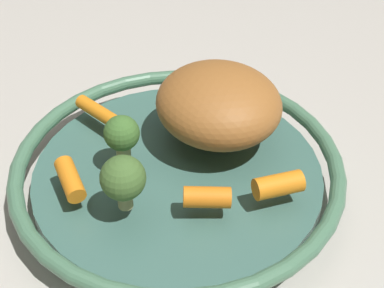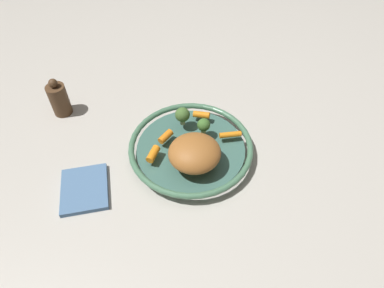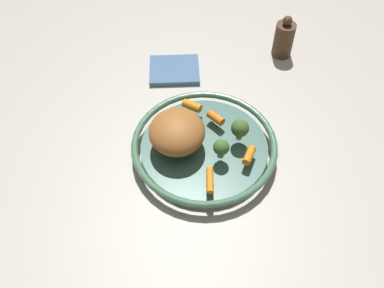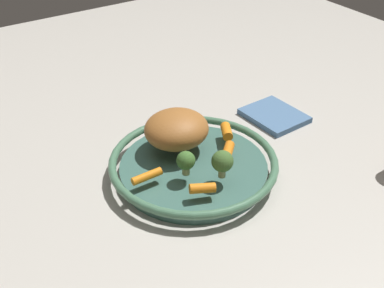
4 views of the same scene
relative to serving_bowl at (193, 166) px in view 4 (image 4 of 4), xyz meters
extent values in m
plane|color=#B7B2A8|center=(0.00, 0.00, -0.02)|extent=(2.10, 2.10, 0.00)
cylinder|color=#3D665B|center=(0.00, 0.00, -0.01)|extent=(0.30, 0.30, 0.03)
torus|color=#487658|center=(0.00, 0.00, 0.01)|extent=(0.34, 0.34, 0.02)
ellipsoid|color=#9E602B|center=(0.06, 0.00, 0.06)|extent=(0.13, 0.14, 0.07)
cylinder|color=orange|center=(-0.03, -0.07, 0.03)|extent=(0.05, 0.05, 0.02)
cylinder|color=orange|center=(0.03, -0.10, 0.03)|extent=(0.05, 0.04, 0.02)
cylinder|color=orange|center=(-0.10, 0.05, 0.03)|extent=(0.04, 0.05, 0.02)
cylinder|color=orange|center=(-0.01, 0.11, 0.03)|extent=(0.02, 0.06, 0.02)
cylinder|color=tan|center=(-0.08, -0.01, 0.03)|extent=(0.01, 0.01, 0.02)
sphere|color=#43672E|center=(-0.08, -0.01, 0.06)|extent=(0.04, 0.04, 0.04)
cylinder|color=tan|center=(-0.04, 0.04, 0.03)|extent=(0.01, 0.01, 0.02)
sphere|color=#3E6B2D|center=(-0.04, 0.04, 0.05)|extent=(0.04, 0.04, 0.04)
cube|color=#4C7099|center=(0.08, -0.29, -0.02)|extent=(0.14, 0.12, 0.01)
camera|label=1|loc=(-0.31, -0.30, 0.40)|focal=53.09mm
camera|label=2|loc=(0.61, -0.09, 0.71)|focal=31.90mm
camera|label=3|loc=(0.03, 0.60, 0.76)|focal=38.64mm
camera|label=4|loc=(-0.68, 0.46, 0.60)|focal=47.27mm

